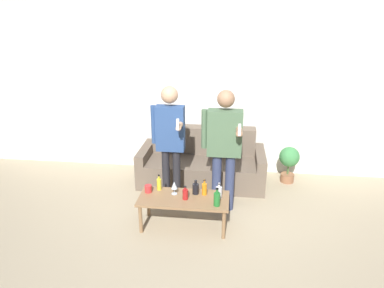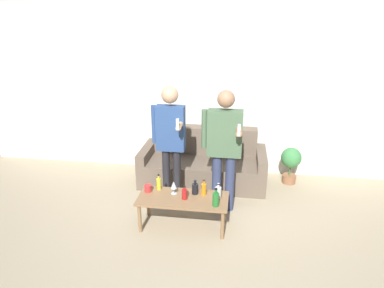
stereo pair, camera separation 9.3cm
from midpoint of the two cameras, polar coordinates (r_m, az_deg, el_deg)
ground_plane at (r=3.98m, az=1.56°, el=-17.82°), size 16.00×16.00×0.00m
wall_back at (r=5.50m, az=4.51°, el=8.77°), size 8.00×0.06×2.70m
couch at (r=5.39m, az=2.39°, el=-3.31°), size 1.92×0.84×0.82m
coffee_table at (r=4.23m, az=-0.86°, el=-9.45°), size 1.10×0.49×0.40m
bottle_orange at (r=4.25m, az=1.15°, el=-7.42°), size 0.08×0.08×0.18m
bottle_green at (r=4.37m, az=-4.95°, el=-6.58°), size 0.06×0.06×0.20m
bottle_dark at (r=4.14m, az=-0.61°, el=-8.31°), size 0.07×0.07×0.17m
bottle_yellow at (r=4.01m, az=4.66°, el=-9.14°), size 0.08×0.08×0.22m
bottle_red at (r=4.23m, az=2.56°, el=-7.48°), size 0.06×0.06×0.20m
bottle_clear at (r=4.17m, az=5.02°, el=-8.02°), size 0.08×0.08×0.20m
wine_glass_near at (r=4.24m, az=-2.44°, el=-6.90°), size 0.08×0.08×0.17m
cup_on_table at (r=4.34m, az=-6.74°, el=-7.33°), size 0.09×0.09×0.09m
person_standing_left at (r=4.49m, az=-3.03°, el=1.35°), size 0.44×0.42×1.65m
person_standing_right at (r=4.36m, az=5.97°, el=0.16°), size 0.52×0.43×1.64m
potted_plant at (r=5.51m, az=16.61°, el=-2.75°), size 0.31×0.31×0.58m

